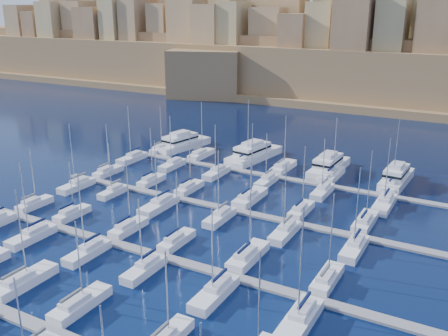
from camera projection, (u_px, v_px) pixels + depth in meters
The scene contains 47 objects.
ground at pixel (206, 230), 87.99m from camera, with size 600.00×600.00×0.00m, color black.
pontoon_near at pixel (60, 336), 59.64m from camera, with size 84.00×2.00×0.40m, color slate.
pontoon_mid_near at pixel (167, 258), 77.94m from camera, with size 84.00×2.00×0.40m, color slate.
pontoon_mid_far at pixel (232, 210), 96.24m from camera, with size 84.00×2.00×0.40m, color slate.
pontoon_far at pixel (277, 177), 114.54m from camera, with size 84.00×2.00×0.40m, color slate.
sailboat_2 at pixel (24, 281), 70.39m from camera, with size 3.00×9.99×14.58m.
sailboat_3 at pixel (80, 304), 65.03m from camera, with size 2.78×9.26×12.57m.
sailboat_12 at pixel (34, 204), 97.78m from camera, with size 2.32×7.72×12.52m.
sailboat_13 at pixel (72, 214), 93.18m from camera, with size 2.33×7.77×10.92m.
sailboat_14 at pixel (128, 228), 87.34m from camera, with size 2.49×8.30×13.51m.
sailboat_15 at pixel (177, 241), 82.56m from camera, with size 2.43×8.10×12.84m.
sailboat_16 at pixel (248, 256), 77.43m from camera, with size 2.97×9.92×16.11m.
sailboat_17 at pixel (327, 279), 71.00m from camera, with size 2.59×8.64×13.79m.
sailboat_19 at pixel (32, 236), 84.19m from camera, with size 2.73×9.10×14.23m.
sailboat_20 at pixel (88, 252), 78.69m from camera, with size 2.59×8.65×14.33m.
sailboat_21 at pixel (145, 269), 73.69m from camera, with size 2.52×8.41×12.34m.
sailboat_22 at pixel (215, 293), 67.54m from camera, with size 2.88×9.60×13.73m.
sailboat_23 at pixel (300, 320), 61.60m from camera, with size 3.09×10.29×16.49m.
sailboat_24 at pixel (108, 172), 116.64m from camera, with size 2.46×8.20×12.40m.
sailboat_25 at pixel (151, 181), 110.69m from camera, with size 2.37×7.90×12.97m.
sailboat_26 at pixel (189, 188), 106.30m from camera, with size 2.48×8.27×13.33m.
sailboat_27 at pixel (250, 197), 100.87m from camera, with size 3.18×10.61×16.32m.
sailboat_28 at pixel (301, 210), 94.82m from camera, with size 2.55×8.50×13.47m.
sailboat_29 at pixel (365, 222), 89.69m from camera, with size 2.84×9.45×14.23m.
sailboat_30 at pixel (77, 185), 107.74m from camera, with size 2.72×9.08×14.88m.
sailboat_31 at pixel (113, 192), 104.09m from camera, with size 2.23×7.43×11.62m.
sailboat_32 at pixel (159, 205), 97.11m from camera, with size 3.04×10.13×14.23m.
sailboat_33 at pixel (220, 217), 91.69m from camera, with size 2.58×8.60×13.92m.
sailboat_34 at pixel (285, 232), 85.64m from camera, with size 2.68×8.93×13.44m.
sailboat_35 at pixel (354, 248), 80.01m from camera, with size 2.75×9.15×14.80m.
sailboat_36 at pixel (161, 149), 134.95m from camera, with size 2.29×7.64×12.80m.
sailboat_37 at pixel (201, 154), 130.04m from camera, with size 2.83×9.43×14.73m.
sailboat_38 at pixel (246, 161), 124.67m from camera, with size 3.25×10.83×16.33m.
sailboat_39 at pixel (283, 167), 119.85m from camera, with size 3.07×10.25×13.51m.
sailboat_40 at pixel (332, 175), 114.38m from camera, with size 3.13×10.44×14.27m.
sailboat_41 at pixel (392, 185), 107.80m from camera, with size 2.83×9.43×15.82m.
sailboat_42 at pixel (132, 158), 126.97m from camera, with size 2.84×9.48×14.63m.
sailboat_43 at pixel (173, 165), 121.69m from camera, with size 2.62×8.73×13.35m.
sailboat_44 at pixel (217, 173), 115.92m from camera, with size 2.68×8.93×12.62m.
sailboat_45 at pixel (267, 181), 110.38m from camera, with size 2.49×8.31×12.04m.
sailboat_46 at pixel (322, 191), 104.30m from camera, with size 2.61×8.71×12.53m.
sailboat_47 at pixel (384, 204), 97.74m from camera, with size 3.09×10.30×14.49m.
motor_yacht_a at pixel (182, 143), 137.43m from camera, with size 8.47×18.24×5.25m.
motor_yacht_b at pixel (254, 153), 127.83m from camera, with size 8.35×19.18×5.25m.
motor_yacht_c at pixel (328, 165), 117.93m from camera, with size 5.72×17.03×5.25m.
motor_yacht_d at pixel (396, 177), 110.08m from camera, with size 5.28×15.43×5.25m.
fortified_city at pixel (392, 62), 212.64m from camera, with size 460.00×108.95×59.52m.
Camera 1 is at (41.56, -68.64, 37.86)m, focal length 40.00 mm.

